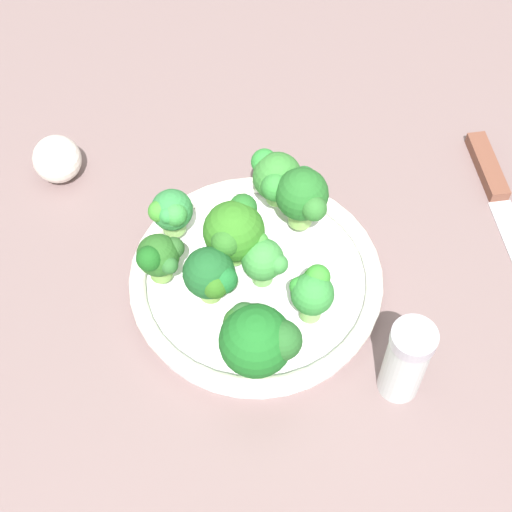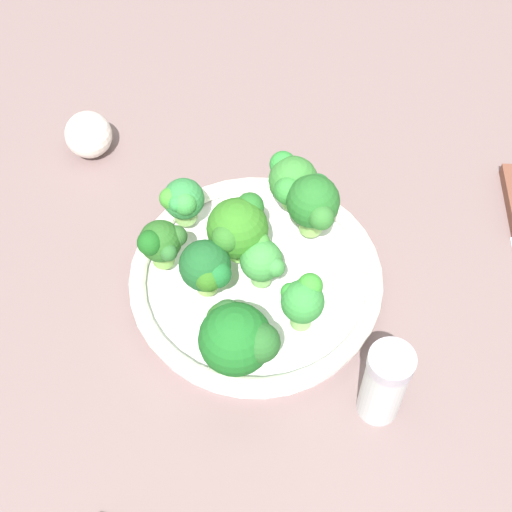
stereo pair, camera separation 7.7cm
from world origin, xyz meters
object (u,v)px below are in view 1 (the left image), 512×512
broccoli_floret_7 (234,231)px  broccoli_floret_0 (263,259)px  knife (500,199)px  broccoli_floret_1 (312,292)px  broccoli_floret_5 (257,339)px  pepper_shaker (406,361)px  garlic_bulb (57,159)px  bowl (256,280)px  broccoli_floret_2 (160,258)px  broccoli_floret_8 (171,212)px  broccoli_floret_3 (276,178)px  broccoli_floret_4 (211,276)px  broccoli_floret_6 (304,197)px

broccoli_floret_7 → broccoli_floret_0: bearing=114.8°
knife → broccoli_floret_7: bearing=-7.2°
broccoli_floret_1 → broccoli_floret_7: size_ratio=0.80×
broccoli_floret_5 → pepper_shaker: size_ratio=0.79×
garlic_bulb → pepper_shaker: (-21.57, 39.84, 2.46)cm
bowl → broccoli_floret_5: size_ratio=3.23×
broccoli_floret_2 → pepper_shaker: (-16.56, 19.52, -1.37)cm
broccoli_floret_7 → garlic_bulb: size_ratio=1.42×
broccoli_floret_2 → broccoli_floret_8: 5.93cm
broccoli_floret_3 → broccoli_floret_4: size_ratio=1.03×
broccoli_floret_3 → broccoli_floret_7: broccoli_floret_7 is taller
broccoli_floret_0 → broccoli_floret_1: (-2.46, 5.60, 0.44)cm
broccoli_floret_6 → pepper_shaker: 19.69cm
broccoli_floret_8 → garlic_bulb: broccoli_floret_8 is taller
broccoli_floret_5 → knife: (-34.36, -7.87, -7.39)cm
broccoli_floret_7 → broccoli_floret_3: bearing=-145.1°
broccoli_floret_1 → pepper_shaker: size_ratio=0.60×
broccoli_floret_2 → pepper_shaker: 25.64cm
broccoli_floret_2 → broccoli_floret_3: 15.25cm
broccoli_floret_8 → bowl: bearing=123.3°
broccoli_floret_2 → broccoli_floret_4: (-3.65, 4.41, 0.52)cm
broccoli_floret_2 → broccoli_floret_3: bearing=-165.1°
broccoli_floret_1 → garlic_bulb: (16.65, -30.40, -4.22)cm
broccoli_floret_4 → broccoli_floret_8: 9.44cm
broccoli_floret_3 → pepper_shaker: pepper_shaker is taller
bowl → pepper_shaker: bearing=115.9°
broccoli_floret_0 → knife: (-29.68, 0.50, -6.00)cm
bowl → knife: bearing=177.3°
broccoli_floret_5 → broccoli_floret_7: broccoli_floret_5 is taller
broccoli_floret_5 → broccoli_floret_6: 17.24cm
broccoli_floret_1 → broccoli_floret_7: 9.93cm
bowl → knife: 30.10cm
broccoli_floret_1 → broccoli_floret_3: broccoli_floret_3 is taller
broccoli_floret_4 → pepper_shaker: size_ratio=0.64×
broccoli_floret_0 → broccoli_floret_1: broccoli_floret_1 is taller
bowl → broccoli_floret_6: broccoli_floret_6 is taller
broccoli_floret_5 → broccoli_floret_7: 12.20cm
broccoli_floret_2 → broccoli_floret_5: bearing=109.3°
broccoli_floret_4 → broccoli_floret_1: bearing=144.6°
bowl → pepper_shaker: (-7.74, 15.95, 3.63)cm
broccoli_floret_8 → broccoli_floret_7: bearing=126.0°
broccoli_floret_6 → broccoli_floret_7: (8.37, 1.08, 0.40)cm
broccoli_floret_2 → broccoli_floret_8: (-3.20, -4.99, -0.23)cm
broccoli_floret_1 → broccoli_floret_8: bearing=-60.8°
broccoli_floret_1 → garlic_bulb: 34.92cm
broccoli_floret_1 → broccoli_floret_3: bearing=-102.5°
broccoli_floret_5 → broccoli_floret_0: bearing=-119.2°
broccoli_floret_7 → broccoli_floret_4: bearing=40.3°
broccoli_floret_3 → knife: 26.50cm
broccoli_floret_6 → knife: 24.46cm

